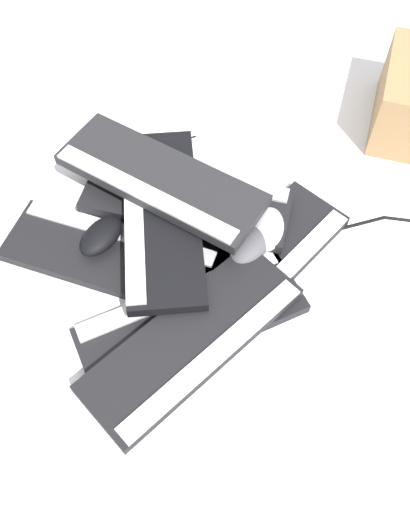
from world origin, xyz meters
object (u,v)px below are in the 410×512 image
Objects in this scene: mouse_0 at (268,229)px; keyboard_7 at (160,180)px; keyboard_0 at (199,217)px; keyboard_4 at (187,200)px; keyboard_5 at (161,215)px; mouse_2 at (115,154)px; mouse_1 at (251,246)px; keyboard_1 at (110,256)px; keyboard_2 at (191,319)px; keyboard_6 at (194,339)px; keyboard_3 at (258,265)px; mouse_3 at (102,236)px.

keyboard_7 is at bearing 79.08° from mouse_0.
keyboard_4 is at bearing 56.41° from keyboard_0.
mouse_2 is at bearing 36.48° from keyboard_5.
keyboard_7 reaches higher than mouse_1.
keyboard_4 is at bearing -32.18° from keyboard_5.
keyboard_7 is (0.14, -0.09, 0.09)m from keyboard_1.
keyboard_2 is at bearing -155.36° from keyboard_5.
keyboard_7 reaches higher than keyboard_1.
keyboard_6 is 0.34m from keyboard_7.
keyboard_7 is 4.21× the size of mouse_2.
mouse_0 is 1.00× the size of mouse_1.
keyboard_6 reaches higher than keyboard_2.
keyboard_5 is 0.19m from mouse_1.
keyboard_2 is (-0.12, -0.19, 0.00)m from keyboard_1.
keyboard_2 is 0.22m from keyboard_5.
keyboard_4 is 0.23m from mouse_2.
mouse_2 reaches higher than keyboard_0.
mouse_1 reaches higher than keyboard_3.
keyboard_6 is 0.29m from mouse_0.
keyboard_6 is 0.30m from mouse_3.
mouse_2 is (0.27, 0.05, 0.01)m from keyboard_1.
keyboard_2 is 1.01× the size of keyboard_3.
mouse_2 is at bearing 65.76° from mouse_0.
keyboard_2 is 0.25m from mouse_3.
mouse_3 is (-0.06, 0.34, 0.00)m from mouse_0.
mouse_3 is at bearing 113.45° from keyboard_5.
keyboard_6 is 0.94× the size of keyboard_7.
keyboard_7 is (0.07, 0.01, 0.03)m from keyboard_5.
keyboard_1 is at bearing 148.98° from keyboard_7.
mouse_0 is (0.01, -0.22, -0.02)m from keyboard_5.
keyboard_7 is at bearing -86.56° from mouse_1.
mouse_1 is (-0.03, -0.19, -0.02)m from keyboard_5.
keyboard_0 is 4.18× the size of mouse_0.
mouse_0 reaches higher than keyboard_0.
mouse_3 is at bearing 37.63° from keyboard_1.
keyboard_5 is (0.06, 0.21, 0.06)m from keyboard_3.
keyboard_3 is at bearing -105.19° from keyboard_5.
mouse_2 is (0.20, 0.15, -0.05)m from keyboard_5.
mouse_2 is 0.25m from mouse_3.
keyboard_6 reaches higher than mouse_2.
keyboard_6 is 0.23m from mouse_1.
keyboard_4 reaches higher than keyboard_1.
keyboard_4 is 1.04× the size of keyboard_6.
keyboard_1 is 1.03× the size of keyboard_3.
mouse_2 is at bearing 46.01° from keyboard_7.
keyboard_2 is at bearing 139.46° from keyboard_3.
keyboard_6 is 3.96× the size of mouse_1.
mouse_0 reaches higher than mouse_2.
keyboard_7 is at bearing 164.30° from mouse_3.
keyboard_2 is at bearing -175.69° from keyboard_0.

